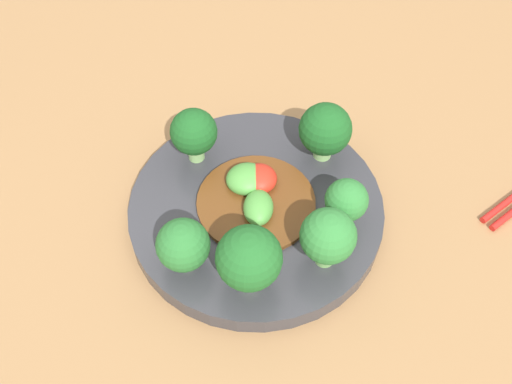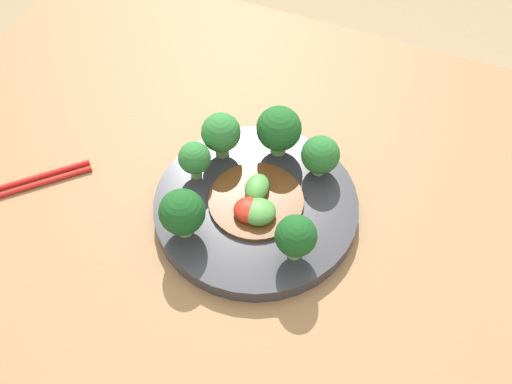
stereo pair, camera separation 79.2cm
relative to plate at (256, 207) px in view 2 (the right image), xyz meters
The scene contains 10 objects.
table 0.37m from the plate, 108.69° to the left, with size 1.06×0.87×0.71m.
plate is the anchor object (origin of this frame).
broccoli_northwest 0.10m from the plate, 143.25° to the left, with size 0.05×0.05×0.06m.
broccoli_southwest 0.10m from the plate, 125.89° to the right, with size 0.05×0.05×0.06m.
broccoli_northeast 0.11m from the plate, 50.20° to the left, with size 0.05×0.05×0.07m.
broccoli_southeast 0.10m from the plate, 37.75° to the right, with size 0.05×0.05×0.07m.
broccoli_south 0.10m from the plate, 86.32° to the right, with size 0.06×0.06×0.07m.
broccoli_east 0.10m from the plate, ahead, with size 0.04×0.04×0.06m.
stirfry_center 0.02m from the plate, 114.38° to the left, with size 0.12×0.12×0.02m.
chopsticks 0.32m from the plate, 16.44° to the left, with size 0.16×0.16×0.01m.
Camera 2 is at (-0.16, 0.37, 1.34)m, focal length 42.00 mm.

